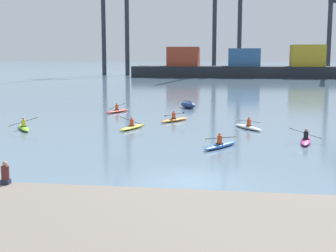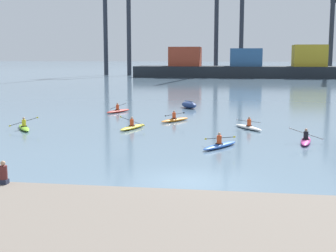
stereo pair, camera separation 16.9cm
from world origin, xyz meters
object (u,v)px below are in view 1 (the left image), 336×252
container_barge (245,67)px  kayak_magenta (306,140)px  kayak_orange (174,119)px  kayak_lime (24,127)px  kayak_yellow (132,127)px  kayak_blue (220,145)px  capsized_dinghy (188,105)px  gantry_crane_west (115,4)px  seated_onlooker (5,174)px  kayak_red (117,111)px  kayak_white (248,127)px  gantry_crane_west_mid (227,9)px

container_barge → kayak_magenta: 91.60m
kayak_orange → kayak_lime: (-10.70, -6.13, 0.00)m
kayak_magenta → kayak_yellow: kayak_magenta is taller
kayak_blue → kayak_orange: size_ratio=1.02×
kayak_magenta → kayak_lime: 20.54m
capsized_dinghy → gantry_crane_west: bearing=109.8°
kayak_orange → seated_onlooker: seated_onlooker is taller
capsized_dinghy → kayak_red: size_ratio=0.83×
capsized_dinghy → kayak_orange: (-0.10, -10.40, -0.18)m
capsized_dinghy → seated_onlooker: bearing=-95.8°
kayak_white → kayak_yellow: same height
gantry_crane_west → kayak_magenta: (38.17, -98.66, -19.27)m
gantry_crane_west_mid → kayak_orange: 97.12m
kayak_red → kayak_white: bearing=-35.5°
kayak_blue → kayak_magenta: (5.39, 2.44, 0.00)m
capsized_dinghy → kayak_lime: (-10.79, -16.53, -0.18)m
capsized_dinghy → seated_onlooker: (-3.43, -33.76, 0.79)m
kayak_yellow → kayak_lime: same height
kayak_orange → kayak_white: bearing=-28.8°
gantry_crane_west_mid → kayak_orange: size_ratio=11.21×
seated_onlooker → capsized_dinghy: bearing=84.2°
kayak_magenta → kayak_white: (-3.56, 5.30, 0.00)m
container_barge → gantry_crane_west_mid: bearing=111.4°
kayak_magenta → kayak_orange: (-9.69, 8.67, 0.00)m
kayak_orange → gantry_crane_west_mid: bearing=88.8°
kayak_red → kayak_white: size_ratio=1.05×
kayak_blue → kayak_lime: (-15.00, 4.97, 0.00)m
gantry_crane_west_mid → seated_onlooker: size_ratio=39.71×
seated_onlooker → kayak_blue: bearing=58.1°
capsized_dinghy → kayak_yellow: 15.25m
kayak_red → seated_onlooker: (3.06, -28.94, 0.97)m
kayak_yellow → kayak_orange: bearing=60.3°
gantry_crane_west → seated_onlooker: 117.55m
container_barge → kayak_white: container_barge is taller
seated_onlooker → kayak_white: bearing=64.7°
kayak_yellow → gantry_crane_west_mid: bearing=87.4°
gantry_crane_west_mid → container_barge: bearing=-68.6°
kayak_white → kayak_lime: same height
container_barge → gantry_crane_west: 39.74m
gantry_crane_west_mid → kayak_magenta: bearing=-85.7°
capsized_dinghy → kayak_blue: 21.91m
kayak_red → kayak_magenta: size_ratio=0.97×
kayak_lime → kayak_yellow: bearing=10.7°
kayak_yellow → kayak_blue: bearing=-43.2°
kayak_red → kayak_lime: bearing=-110.2°
capsized_dinghy → kayak_blue: size_ratio=0.86×
gantry_crane_west → kayak_blue: size_ratio=12.71×
container_barge → capsized_dinghy: bearing=-95.3°
kayak_magenta → kayak_white: bearing=123.9°
kayak_magenta → seated_onlooker: 19.66m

